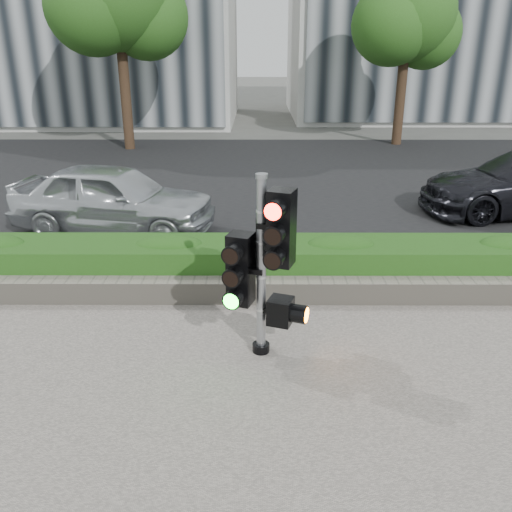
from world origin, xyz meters
name	(u,v)px	position (x,y,z in m)	size (l,w,h in m)	color
ground	(241,374)	(0.00, 0.00, 0.00)	(120.00, 120.00, 0.00)	#51514C
road	(251,177)	(0.00, 10.00, 0.01)	(60.00, 13.00, 0.02)	black
curb	(246,267)	(0.00, 3.15, 0.06)	(60.00, 0.25, 0.12)	gray
stone_wall	(245,290)	(0.00, 1.90, 0.20)	(12.00, 0.32, 0.34)	gray
hedge	(246,263)	(0.00, 2.55, 0.37)	(12.00, 1.00, 0.68)	#398729
tree_right	(407,17)	(5.48, 15.55, 4.48)	(4.10, 3.58, 6.53)	black
traffic_signal	(265,258)	(0.28, 0.48, 1.28)	(0.83, 0.69, 2.26)	black
car_silver	(113,198)	(-2.72, 5.14, 0.72)	(1.65, 4.10, 1.40)	silver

